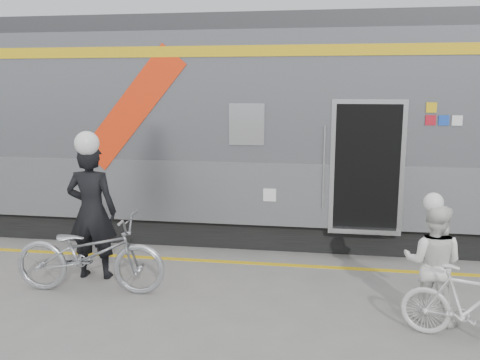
% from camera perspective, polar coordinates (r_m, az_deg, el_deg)
% --- Properties ---
extents(ground, '(90.00, 90.00, 0.00)m').
position_cam_1_polar(ground, '(6.54, -1.36, -15.67)').
color(ground, slate).
rests_on(ground, ground).
extents(train, '(24.00, 3.17, 4.10)m').
position_cam_1_polar(train, '(10.10, 0.90, 5.80)').
color(train, black).
rests_on(train, ground).
extents(safety_strip, '(24.00, 0.12, 0.01)m').
position_cam_1_polar(safety_strip, '(8.50, 1.28, -9.31)').
color(safety_strip, gold).
rests_on(safety_strip, ground).
extents(man, '(0.77, 0.53, 2.05)m').
position_cam_1_polar(man, '(7.95, -16.30, -3.43)').
color(man, black).
rests_on(man, ground).
extents(bicycle_left, '(2.19, 0.87, 1.13)m').
position_cam_1_polar(bicycle_left, '(7.52, -16.51, -7.91)').
color(bicycle_left, '#A3A6AB').
rests_on(bicycle_left, ground).
extents(woman, '(0.87, 0.77, 1.48)m').
position_cam_1_polar(woman, '(6.75, 20.83, -8.71)').
color(woman, white).
rests_on(woman, ground).
extents(bicycle_right, '(1.55, 0.89, 0.90)m').
position_cam_1_polar(bicycle_right, '(6.43, 24.34, -12.74)').
color(bicycle_right, silver).
rests_on(bicycle_right, ground).
extents(helmet_man, '(0.36, 0.36, 0.36)m').
position_cam_1_polar(helmet_man, '(7.76, -16.76, 5.23)').
color(helmet_man, white).
rests_on(helmet_man, man).
extents(helmet_woman, '(0.24, 0.24, 0.24)m').
position_cam_1_polar(helmet_woman, '(6.53, 21.32, -1.54)').
color(helmet_woman, white).
rests_on(helmet_woman, woman).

